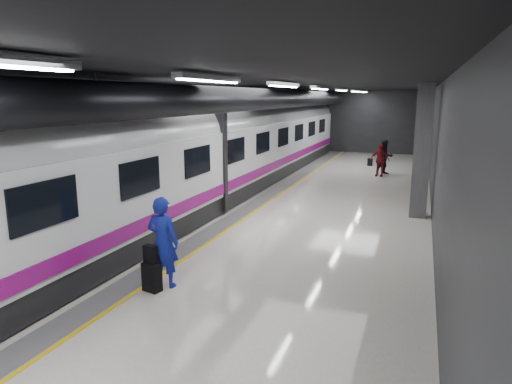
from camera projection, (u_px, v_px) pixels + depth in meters
The scene contains 9 objects.
ground at pixel (274, 219), 15.39m from camera, with size 40.00×40.00×0.00m, color white.
platform_hall at pixel (275, 112), 15.64m from camera, with size 10.02×40.02×4.51m.
train at pixel (187, 154), 16.05m from camera, with size 3.05×38.00×4.05m.
traveler_main at pixel (163, 242), 9.76m from camera, with size 0.73×0.48×1.99m, color #182FB7.
suitcase_main at pixel (152, 277), 9.63m from camera, with size 0.38×0.24×0.62m, color black.
shoulder_bag at pixel (150, 254), 9.54m from camera, with size 0.29×0.15×0.38m, color black.
traveler_far_a at pixel (385, 157), 24.16m from camera, with size 0.88×0.69×1.82m, color black.
traveler_far_b at pixel (380, 160), 23.54m from camera, with size 0.99×0.41×1.69m, color maroon.
suitcase_far at pixel (370, 162), 27.19m from camera, with size 0.30×0.20×0.44m, color black.
Camera 1 is at (4.51, -14.19, 4.05)m, focal length 32.00 mm.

